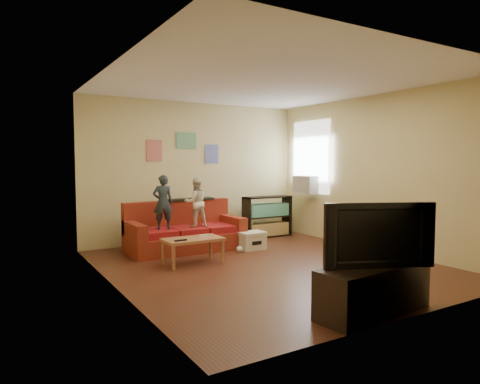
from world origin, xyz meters
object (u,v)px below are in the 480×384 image
sofa (184,233)px  coffee_table (193,242)px  television (375,234)px  bookshelf (267,219)px  child_a (163,202)px  file_box (252,240)px  child_b (196,202)px  tv_stand (373,289)px

sofa → coffee_table: (-0.32, -1.06, 0.05)m
sofa → television: 3.98m
coffee_table → bookshelf: 2.71m
sofa → child_a: bearing=-159.6°
coffee_table → file_box: (1.35, 0.47, -0.18)m
child_b → file_box: bearing=159.3°
child_a → coffee_table: bearing=111.8°
child_b → coffee_table: child_b is taller
file_box → coffee_table: bearing=-160.9°
sofa → bookshelf: size_ratio=1.91×
child_b → sofa: bearing=-43.4°
child_a → tv_stand: child_a is taller
coffee_table → file_box: coffee_table is taller
file_box → sofa: bearing=149.8°
coffee_table → television: (0.68, -2.87, 0.48)m
coffee_table → bookshelf: size_ratio=0.85×
sofa → child_b: (0.15, -0.17, 0.55)m
child_b → tv_stand: size_ratio=0.64×
child_a → bookshelf: bearing=-155.0°
tv_stand → child_a: bearing=97.2°
coffee_table → bookshelf: (2.32, 1.40, 0.03)m
sofa → tv_stand: size_ratio=1.50×
child_b → file_box: 1.19m
child_b → file_box: child_b is taller
bookshelf → file_box: bearing=-136.2°
sofa → file_box: (1.03, -0.60, -0.14)m
child_a → file_box: 1.70m
child_b → tv_stand: 3.81m
child_a → tv_stand: 3.90m
child_a → bookshelf: size_ratio=0.87×
file_box → child_a: bearing=163.9°
tv_stand → television: bearing=0.0°
child_a → child_b: (0.60, 0.00, -0.03)m
bookshelf → file_box: 1.37m
television → file_box: bearing=102.7°
child_b → bookshelf: 1.98m
child_a → file_box: (1.48, -0.43, -0.71)m
child_b → tv_stand: child_b is taller
child_b → television: 3.77m
coffee_table → tv_stand: (0.68, -2.87, -0.09)m
coffee_table → television: 2.99m
bookshelf → child_b: bearing=-164.7°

